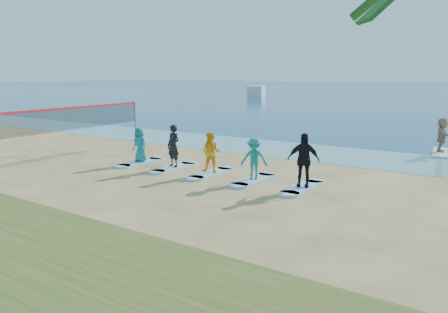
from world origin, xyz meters
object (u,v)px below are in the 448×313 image
Objects in this scene: student_4 at (303,160)px; surfboard_2 at (211,173)px; boat_offshore_a at (257,96)px; surfboard_3 at (254,180)px; paddleboard at (440,153)px; student_2 at (211,153)px; volleyball_net at (73,119)px; surfboard_0 at (141,162)px; student_1 at (173,146)px; surfboard_4 at (302,187)px; student_3 at (254,159)px; surfboard_1 at (174,168)px; paddleboarder at (442,135)px; student_0 at (140,144)px.

surfboard_2 is at bearing 162.10° from student_4.
surfboard_3 is at bearing -82.63° from boat_offshore_a.
student_2 reaches higher than paddleboard.
volleyball_net reaches higher than surfboard_0.
student_1 is 0.82× the size of surfboard_4.
surfboard_1 is at bearing 157.26° from student_3.
surfboard_3 is (9.44, 0.86, -1.86)m from volleyball_net.
paddleboarder is at bearing 49.98° from surfboard_1.
paddleboard is at bearing 49.98° from surfboard_1.
student_1 is at bearing 3.63° from student_0.
student_1 is at bearing 180.00° from surfboard_2.
surfboard_2 is (33.46, -60.59, 0.04)m from boat_offshore_a.
student_3 is 0.82× the size of student_4.
paddleboarder is 1.07× the size of student_2.
volleyball_net is at bearing -166.15° from surfboard_0.
paddleboarder is at bearing 42.58° from student_3.
surfboard_0 is 1.00× the size of surfboard_2.
surfboard_1 is (1.99, 0.00, 0.00)m from surfboard_0.
surfboard_3 is 1.00× the size of surfboard_4.
surfboard_0 is 8.00m from student_4.
paddleboard is 1.87× the size of student_2.
surfboard_3 is at bearing 3.63° from student_0.
paddleboard is at bearing 42.58° from student_3.
boat_offshore_a is at bearing 126.87° from student_1.
student_0 is (29.49, -60.59, 0.87)m from boat_offshore_a.
paddleboard is 15.02m from student_0.
student_0 reaches higher than boat_offshore_a.
volleyball_net reaches higher than student_3.
student_1 reaches higher than paddleboard.
boat_offshore_a is (-40.24, 50.14, -0.06)m from paddleboard.
surfboard_0 is 1.22× the size of student_1.
surfboard_0 is (3.49, 0.86, -1.86)m from volleyball_net.
surfboard_0 and surfboard_4 have the same top height.
boat_offshore_a is at bearing 117.45° from surfboard_1.
volleyball_net reaches higher than student_0.
paddleboard is at bearing -74.20° from boat_offshore_a.
surfboard_2 is (3.97, 0.00, 0.00)m from surfboard_0.
surfboard_4 is at bearing -17.34° from student_2.
paddleboard is at bearing 65.32° from surfboard_3.
boat_offshore_a is at bearing 97.59° from student_3.
surfboard_2 is at bearing 6.58° from volleyball_net.
paddleboarder is 1.11× the size of student_3.
student_2 is at bearing 0.00° from surfboard_2.
surfboard_2 is 2.15m from student_3.
paddleboarder reaches higher than surfboard_1.
student_2 is (-6.79, -10.45, 0.83)m from paddleboard.
boat_offshore_a is 3.47× the size of surfboard_3.
surfboard_2 is (7.46, 0.86, -1.86)m from volleyball_net.
surfboard_0 is 1.41× the size of student_0.
boat_offshore_a is (-26.00, 61.45, -1.90)m from volleyball_net.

